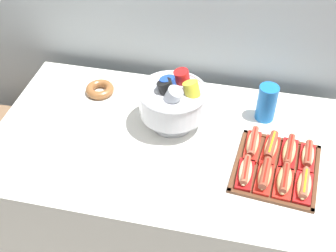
% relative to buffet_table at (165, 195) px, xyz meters
% --- Properties ---
extents(ground_plane, '(10.00, 10.00, 0.00)m').
position_rel_buffet_table_xyz_m(ground_plane, '(0.00, 0.00, -0.42)').
color(ground_plane, gray).
extents(buffet_table, '(1.51, 0.89, 0.79)m').
position_rel_buffet_table_xyz_m(buffet_table, '(0.00, 0.00, 0.00)').
color(buffet_table, white).
rests_on(buffet_table, ground_plane).
extents(floor_vase, '(0.50, 0.50, 1.03)m').
position_rel_buffet_table_xyz_m(floor_vase, '(-1.05, 0.21, -0.18)').
color(floor_vase, brown).
rests_on(floor_vase, ground_plane).
extents(serving_tray, '(0.36, 0.39, 0.01)m').
position_rel_buffet_table_xyz_m(serving_tray, '(0.48, -0.07, 0.38)').
color(serving_tray, '#56331E').
rests_on(serving_tray, buffet_table).
extents(hot_dog_0, '(0.07, 0.16, 0.06)m').
position_rel_buffet_table_xyz_m(hot_dog_0, '(0.36, -0.14, 0.41)').
color(hot_dog_0, '#B21414').
rests_on(hot_dog_0, serving_tray).
extents(hot_dog_1, '(0.08, 0.17, 0.06)m').
position_rel_buffet_table_xyz_m(hot_dog_1, '(0.43, -0.15, 0.42)').
color(hot_dog_1, red).
rests_on(hot_dog_1, serving_tray).
extents(hot_dog_2, '(0.08, 0.17, 0.06)m').
position_rel_buffet_table_xyz_m(hot_dog_2, '(0.50, -0.16, 0.41)').
color(hot_dog_2, red).
rests_on(hot_dog_2, serving_tray).
extents(hot_dog_3, '(0.08, 0.17, 0.06)m').
position_rel_buffet_table_xyz_m(hot_dog_3, '(0.58, -0.16, 0.41)').
color(hot_dog_3, red).
rests_on(hot_dog_3, serving_tray).
extents(hot_dog_4, '(0.07, 0.18, 0.06)m').
position_rel_buffet_table_xyz_m(hot_dog_4, '(0.37, 0.02, 0.41)').
color(hot_dog_4, red).
rests_on(hot_dog_4, serving_tray).
extents(hot_dog_5, '(0.08, 0.18, 0.06)m').
position_rel_buffet_table_xyz_m(hot_dog_5, '(0.45, 0.01, 0.41)').
color(hot_dog_5, red).
rests_on(hot_dog_5, serving_tray).
extents(hot_dog_6, '(0.08, 0.19, 0.06)m').
position_rel_buffet_table_xyz_m(hot_dog_6, '(0.52, 0.01, 0.41)').
color(hot_dog_6, '#B21414').
rests_on(hot_dog_6, serving_tray).
extents(hot_dog_7, '(0.07, 0.16, 0.06)m').
position_rel_buffet_table_xyz_m(hot_dog_7, '(0.60, -0.00, 0.41)').
color(hot_dog_7, red).
rests_on(hot_dog_7, serving_tray).
extents(punch_bowl, '(0.30, 0.30, 0.25)m').
position_rel_buffet_table_xyz_m(punch_bowl, '(0.01, 0.11, 0.52)').
color(punch_bowl, silver).
rests_on(punch_bowl, buffet_table).
extents(cup_stack, '(0.09, 0.09, 0.17)m').
position_rel_buffet_table_xyz_m(cup_stack, '(0.41, 0.24, 0.46)').
color(cup_stack, blue).
rests_on(cup_stack, buffet_table).
extents(donut, '(0.14, 0.14, 0.04)m').
position_rel_buffet_table_xyz_m(donut, '(-0.38, 0.25, 0.40)').
color(donut, brown).
rests_on(donut, buffet_table).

